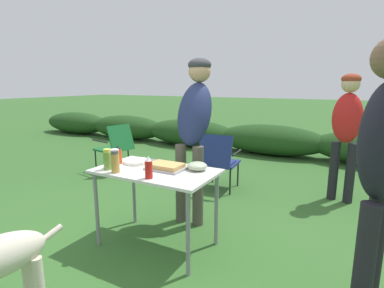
{
  "coord_description": "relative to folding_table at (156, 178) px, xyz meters",
  "views": [
    {
      "loc": [
        1.54,
        -2.14,
        1.51
      ],
      "look_at": [
        0.08,
        0.55,
        0.89
      ],
      "focal_mm": 28.0,
      "sensor_mm": 36.0,
      "label": 1
    }
  ],
  "objects": [
    {
      "name": "standing_person_with_beanie",
      "position": [
        0.04,
        0.68,
        0.47
      ],
      "size": [
        0.4,
        0.53,
        1.78
      ],
      "rotation": [
        0.0,
        0.0,
        0.06
      ],
      "color": "#4C473D",
      "rests_on": "ground"
    },
    {
      "name": "plate_stack",
      "position": [
        -0.3,
        0.1,
        0.09
      ],
      "size": [
        0.25,
        0.25,
        0.03
      ],
      "primitive_type": "cylinder",
      "color": "white",
      "rests_on": "folding_table"
    },
    {
      "name": "food_tray",
      "position": [
        0.08,
        0.05,
        0.1
      ],
      "size": [
        0.34,
        0.24,
        0.06
      ],
      "color": "#9E9EA3",
      "rests_on": "folding_table"
    },
    {
      "name": "standing_person_in_red_jacket",
      "position": [
        1.47,
        2.05,
        0.35
      ],
      "size": [
        0.4,
        0.32,
        1.63
      ],
      "rotation": [
        0.0,
        0.0,
        -0.19
      ],
      "color": "black",
      "rests_on": "ground"
    },
    {
      "name": "shrub_hedge",
      "position": [
        0.0,
        4.25,
        -0.34
      ],
      "size": [
        14.4,
        0.9,
        0.64
      ],
      "color": "#1E4219",
      "rests_on": "ground"
    },
    {
      "name": "mixing_bowl",
      "position": [
        0.34,
        0.17,
        0.12
      ],
      "size": [
        0.18,
        0.18,
        0.08
      ],
      "primitive_type": "ellipsoid",
      "color": "#ADBC99",
      "rests_on": "folding_table"
    },
    {
      "name": "hot_sauce_bottle",
      "position": [
        -0.45,
        0.01,
        0.16
      ],
      "size": [
        0.07,
        0.07,
        0.18
      ],
      "color": "#CC4214",
      "rests_on": "folding_table"
    },
    {
      "name": "standing_person_in_navy_coat",
      "position": [
        1.7,
        -0.17,
        0.41
      ],
      "size": [
        0.34,
        0.42,
        1.76
      ],
      "rotation": [
        0.0,
        0.0,
        -1.83
      ],
      "color": "black",
      "rests_on": "ground"
    },
    {
      "name": "paper_cup_stack",
      "position": [
        -0.39,
        -0.11,
        0.16
      ],
      "size": [
        0.08,
        0.08,
        0.17
      ],
      "primitive_type": "cylinder",
      "color": "white",
      "rests_on": "folding_table"
    },
    {
      "name": "spice_jar",
      "position": [
        -0.26,
        -0.23,
        0.17
      ],
      "size": [
        0.07,
        0.07,
        0.2
      ],
      "color": "#B2893D",
      "rests_on": "folding_table"
    },
    {
      "name": "folding_table",
      "position": [
        0.0,
        0.0,
        0.0
      ],
      "size": [
        1.1,
        0.64,
        0.74
      ],
      "color": "silver",
      "rests_on": "ground"
    },
    {
      "name": "relish_jar",
      "position": [
        -0.39,
        -0.2,
        0.17
      ],
      "size": [
        0.07,
        0.07,
        0.19
      ],
      "color": "olive",
      "rests_on": "folding_table"
    },
    {
      "name": "camp_chair_near_hedge",
      "position": [
        -0.08,
        1.63,
        -0.2
      ],
      "size": [
        0.52,
        0.63,
        0.83
      ],
      "rotation": [
        0.0,
        0.0,
        0.08
      ],
      "color": "navy",
      "rests_on": "ground"
    },
    {
      "name": "ground_plane",
      "position": [
        0.0,
        0.0,
        -0.66
      ],
      "size": [
        60.0,
        60.0,
        0.0
      ],
      "primitive_type": "plane",
      "color": "#336028"
    },
    {
      "name": "ketchup_bottle",
      "position": [
        0.1,
        -0.23,
        0.17
      ],
      "size": [
        0.06,
        0.06,
        0.19
      ],
      "color": "red",
      "rests_on": "folding_table"
    },
    {
      "name": "camp_chair_green_behind_table",
      "position": [
        -2.04,
        1.66,
        -0.2
      ],
      "size": [
        0.66,
        0.56,
        0.83
      ],
      "rotation": [
        0.0,
        0.0,
        1.39
      ],
      "color": "#19602D",
      "rests_on": "ground"
    }
  ]
}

